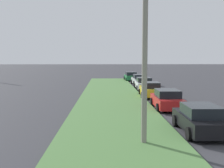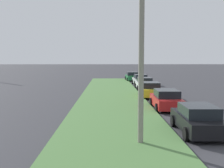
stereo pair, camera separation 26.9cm
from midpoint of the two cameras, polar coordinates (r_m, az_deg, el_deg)
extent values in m
cube|color=#517F42|center=(19.72, 0.01, -5.58)|extent=(60.00, 6.00, 0.12)
cube|color=black|center=(14.93, 16.95, -7.41)|extent=(4.32, 1.86, 0.70)
cube|color=black|center=(14.62, 17.25, -5.19)|extent=(2.22, 1.63, 0.55)
cylinder|color=black|center=(16.02, 12.36, -7.34)|extent=(0.64, 0.23, 0.64)
cylinder|color=black|center=(16.52, 18.50, -7.12)|extent=(0.64, 0.23, 0.64)
cylinder|color=black|center=(13.48, 14.98, -9.84)|extent=(0.64, 0.23, 0.64)
cube|color=red|center=(21.20, 10.79, -3.50)|extent=(4.31, 1.83, 0.70)
cube|color=black|center=(20.92, 10.93, -1.90)|extent=(2.21, 1.61, 0.55)
cylinder|color=black|center=(22.39, 7.81, -3.63)|extent=(0.64, 0.22, 0.64)
cylinder|color=black|center=(22.74, 12.30, -3.57)|extent=(0.64, 0.22, 0.64)
cylinder|color=black|center=(19.76, 9.02, -4.86)|extent=(0.64, 0.22, 0.64)
cylinder|color=black|center=(20.16, 14.08, -4.75)|extent=(0.64, 0.22, 0.64)
cube|color=gold|center=(27.34, 7.55, -1.46)|extent=(4.38, 2.00, 0.70)
cube|color=black|center=(27.08, 7.62, -0.19)|extent=(2.27, 1.70, 0.55)
cylinder|color=black|center=(28.62, 5.46, -1.63)|extent=(0.65, 0.25, 0.64)
cylinder|color=black|center=(28.81, 9.03, -1.62)|extent=(0.65, 0.25, 0.64)
cylinder|color=black|center=(25.95, 5.90, -2.36)|extent=(0.65, 0.25, 0.64)
cylinder|color=black|center=(26.16, 9.83, -2.35)|extent=(0.65, 0.25, 0.64)
cube|color=silver|center=(33.53, 6.28, -0.17)|extent=(4.32, 1.86, 0.70)
cube|color=black|center=(33.28, 6.33, 0.87)|extent=(2.22, 1.63, 0.55)
cylinder|color=black|center=(34.80, 4.54, -0.37)|extent=(0.64, 0.23, 0.64)
cylinder|color=black|center=(35.01, 7.47, -0.36)|extent=(0.64, 0.23, 0.64)
cylinder|color=black|center=(32.12, 4.97, -0.85)|extent=(0.64, 0.23, 0.64)
cylinder|color=black|center=(32.35, 8.15, -0.84)|extent=(0.64, 0.23, 0.64)
cube|color=#B2B5BA|center=(39.52, 5.41, 0.68)|extent=(4.35, 1.92, 0.70)
cube|color=black|center=(39.27, 5.47, 1.57)|extent=(2.25, 1.66, 0.55)
cylinder|color=black|center=(40.75, 3.88, 0.49)|extent=(0.65, 0.24, 0.64)
cylinder|color=black|center=(41.01, 6.38, 0.50)|extent=(0.65, 0.24, 0.64)
cylinder|color=black|center=(38.08, 4.37, 0.14)|extent=(0.65, 0.24, 0.64)
cylinder|color=black|center=(38.36, 7.04, 0.15)|extent=(0.65, 0.24, 0.64)
cube|color=#1E6B38|center=(46.15, 3.69, 1.38)|extent=(4.37, 1.97, 0.70)
cube|color=black|center=(45.91, 3.73, 2.14)|extent=(2.26, 1.69, 0.55)
cylinder|color=black|center=(47.40, 2.40, 1.19)|extent=(0.65, 0.25, 0.64)
cylinder|color=black|center=(47.63, 4.55, 1.20)|extent=(0.65, 0.25, 0.64)
cylinder|color=black|center=(44.72, 2.77, 0.93)|extent=(0.65, 0.25, 0.64)
cylinder|color=black|center=(44.96, 5.05, 0.94)|extent=(0.65, 0.25, 0.64)
cylinder|color=gray|center=(12.04, 6.06, 5.03)|extent=(0.24, 0.24, 7.50)
camera|label=1|loc=(0.13, -90.28, -0.03)|focal=44.69mm
camera|label=2|loc=(0.13, 89.72, 0.03)|focal=44.69mm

